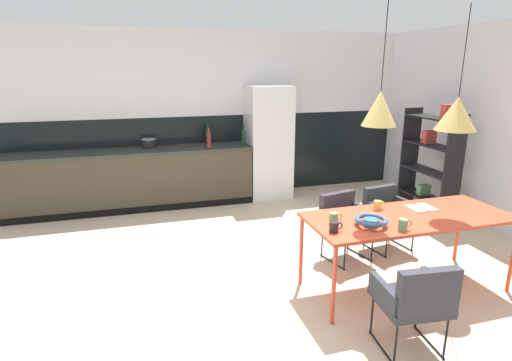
{
  "coord_description": "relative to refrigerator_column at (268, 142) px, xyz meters",
  "views": [
    {
      "loc": [
        -1.24,
        -3.28,
        2.11
      ],
      "look_at": [
        0.0,
        0.98,
        0.87
      ],
      "focal_mm": 28.65,
      "sensor_mm": 36.0,
      "label": 1
    }
  ],
  "objects": [
    {
      "name": "ground_plane",
      "position": [
        -0.81,
        -3.01,
        -0.91
      ],
      "size": [
        8.91,
        8.91,
        0.0
      ],
      "primitive_type": "plane",
      "color": "beige"
    },
    {
      "name": "back_wall_splashback_dark",
      "position": [
        -0.81,
        0.36,
        -0.24
      ],
      "size": [
        6.71,
        0.12,
        1.34
      ],
      "primitive_type": "cube",
      "color": "black",
      "rests_on": "ground"
    },
    {
      "name": "back_wall_panel_upper",
      "position": [
        -0.81,
        0.36,
        1.1
      ],
      "size": [
        6.71,
        0.12,
        1.34
      ],
      "primitive_type": "cube",
      "color": "silver",
      "rests_on": "back_wall_splashback_dark"
    },
    {
      "name": "kitchen_counter",
      "position": [
        -2.19,
        -0.0,
        -0.46
      ],
      "size": [
        3.68,
        0.63,
        0.9
      ],
      "color": "#41392B",
      "rests_on": "ground"
    },
    {
      "name": "refrigerator_column",
      "position": [
        0.0,
        0.0,
        0.0
      ],
      "size": [
        0.69,
        0.6,
        1.82
      ],
      "primitive_type": "cube",
      "color": "silver",
      "rests_on": "ground"
    },
    {
      "name": "dining_table",
      "position": [
        0.36,
        -3.22,
        -0.2
      ],
      "size": [
        1.96,
        0.78,
        0.75
      ],
      "color": "#D6472A",
      "rests_on": "ground"
    },
    {
      "name": "armchair_by_stool",
      "position": [
        0.73,
        -2.33,
        -0.42
      ],
      "size": [
        0.55,
        0.54,
        0.72
      ],
      "rotation": [
        0.0,
        0.0,
        3.3
      ],
      "color": "#313037",
      "rests_on": "ground"
    },
    {
      "name": "armchair_near_window",
      "position": [
        -0.17,
        -4.06,
        -0.43
      ],
      "size": [
        0.53,
        0.52,
        0.76
      ],
      "rotation": [
        0.0,
        0.0,
        -0.11
      ],
      "color": "#313037",
      "rests_on": "ground"
    },
    {
      "name": "armchair_facing_counter",
      "position": [
        0.11,
        -2.44,
        -0.41
      ],
      "size": [
        0.57,
        0.57,
        0.74
      ],
      "rotation": [
        0.0,
        0.0,
        3.38
      ],
      "color": "#313037",
      "rests_on": "ground"
    },
    {
      "name": "fruit_bowl",
      "position": [
        -0.13,
        -3.34,
        -0.11
      ],
      "size": [
        0.29,
        0.29,
        0.07
      ],
      "color": "#33607F",
      "rests_on": "dining_table"
    },
    {
      "name": "open_book",
      "position": [
        0.6,
        -3.07,
        -0.15
      ],
      "size": [
        0.24,
        0.22,
        0.02
      ],
      "color": "white",
      "rests_on": "dining_table"
    },
    {
      "name": "mug_short_terracotta",
      "position": [
        -0.41,
        -3.18,
        -0.11
      ],
      "size": [
        0.12,
        0.08,
        0.09
      ],
      "color": "#5B8456",
      "rests_on": "dining_table"
    },
    {
      "name": "mug_tall_blue",
      "position": [
        0.17,
        -2.98,
        -0.11
      ],
      "size": [
        0.12,
        0.08,
        0.09
      ],
      "color": "gold",
      "rests_on": "dining_table"
    },
    {
      "name": "mug_white_ceramic",
      "position": [
        0.08,
        -3.51,
        -0.1
      ],
      "size": [
        0.12,
        0.08,
        0.1
      ],
      "color": "#5B8456",
      "rests_on": "dining_table"
    },
    {
      "name": "mug_wide_latte",
      "position": [
        -0.51,
        -3.38,
        -0.11
      ],
      "size": [
        0.12,
        0.08,
        0.09
      ],
      "color": "black",
      "rests_on": "dining_table"
    },
    {
      "name": "cooking_pot",
      "position": [
        -1.89,
        0.12,
        0.06
      ],
      "size": [
        0.22,
        0.22,
        0.16
      ],
      "color": "black",
      "rests_on": "kitchen_counter"
    },
    {
      "name": "bottle_vinegar_dark",
      "position": [
        -1.02,
        -0.23,
        0.13
      ],
      "size": [
        0.06,
        0.06,
        0.32
      ],
      "color": "maroon",
      "rests_on": "kitchen_counter"
    },
    {
      "name": "bottle_wine_green",
      "position": [
        -0.97,
        0.14,
        0.13
      ],
      "size": [
        0.07,
        0.07,
        0.33
      ],
      "color": "#0F3319",
      "rests_on": "kitchen_counter"
    },
    {
      "name": "bottle_oil_tall",
      "position": [
        -0.45,
        -0.09,
        0.12
      ],
      "size": [
        0.07,
        0.07,
        0.3
      ],
      "color": "#0F3319",
      "rests_on": "kitchen_counter"
    },
    {
      "name": "open_shelf_unit",
      "position": [
        1.97,
        -1.48,
        -0.08
      ],
      "size": [
        0.3,
        0.96,
        1.62
      ],
      "rotation": [
        0.0,
        0.0,
        -1.57
      ],
      "color": "black",
      "rests_on": "ground"
    },
    {
      "name": "pendant_lamp_over_table_near",
      "position": [
        -0.04,
        -3.18,
        0.85
      ],
      "size": [
        0.3,
        0.3,
        1.02
      ],
      "color": "black"
    },
    {
      "name": "pendant_lamp_over_table_far",
      "position": [
        0.75,
        -3.22,
        0.79
      ],
      "size": [
        0.36,
        0.36,
        1.08
      ],
      "color": "black"
    }
  ]
}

